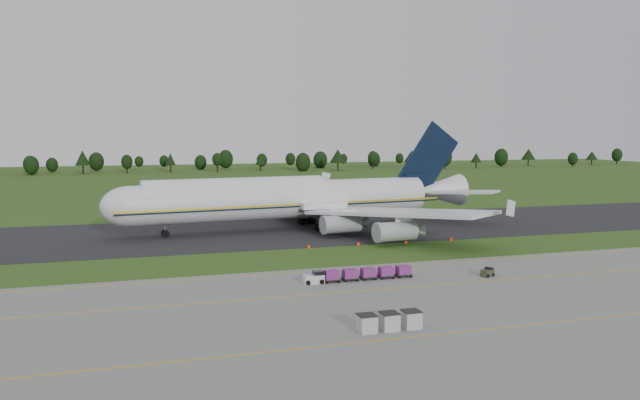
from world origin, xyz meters
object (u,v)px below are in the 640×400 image
object	(u,v)px
aircraft	(293,198)
edge_markers	(382,243)
uld_row	(389,321)
baggage_train	(357,274)
utility_cart	(487,273)

from	to	relation	value
aircraft	edge_markers	world-z (taller)	aircraft
uld_row	edge_markers	xyz separation A→B (m)	(17.71, 44.58, -0.68)
aircraft	edge_markers	xyz separation A→B (m)	(10.67, -22.19, -6.07)
aircraft	baggage_train	bearing A→B (deg)	-93.57
baggage_train	edge_markers	xyz separation A→B (m)	(13.54, 23.82, -0.62)
baggage_train	utility_cart	size ratio (longest dim) A/B	7.44
aircraft	utility_cart	distance (m)	51.69
aircraft	edge_markers	distance (m)	25.36
utility_cart	edge_markers	xyz separation A→B (m)	(-4.35, 26.93, -0.26)
edge_markers	uld_row	bearing A→B (deg)	-111.67
aircraft	edge_markers	size ratio (longest dim) A/B	2.88
baggage_train	uld_row	distance (m)	21.18
uld_row	edge_markers	size ratio (longest dim) A/B	0.24
aircraft	uld_row	distance (m)	67.36
edge_markers	aircraft	bearing A→B (deg)	115.68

